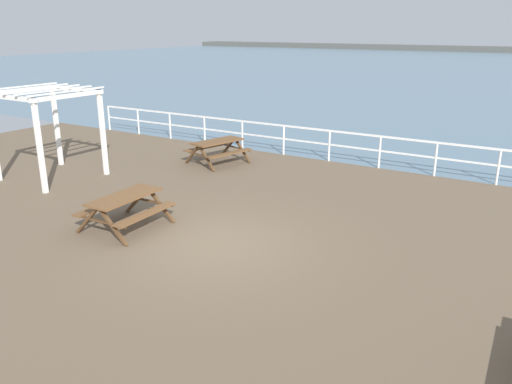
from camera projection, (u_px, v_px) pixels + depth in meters
name	position (u px, v px, depth m)	size (l,w,h in m)	color
ground_plane	(219.00, 249.00, 10.86)	(30.00, 24.00, 0.20)	brown
sea_band	(510.00, 70.00, 53.58)	(142.00, 90.00, 0.01)	slate
seaward_railing	(354.00, 143.00, 16.88)	(23.07, 0.07, 1.08)	white
picnic_table_near_left	(125.00, 204.00, 11.56)	(1.58, 1.83, 0.80)	brown
picnic_table_mid_centre	(218.00, 146.00, 17.10)	(1.91, 2.12, 0.80)	brown
lattice_pergola	(46.00, 112.00, 15.03)	(2.48, 2.60, 2.70)	white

